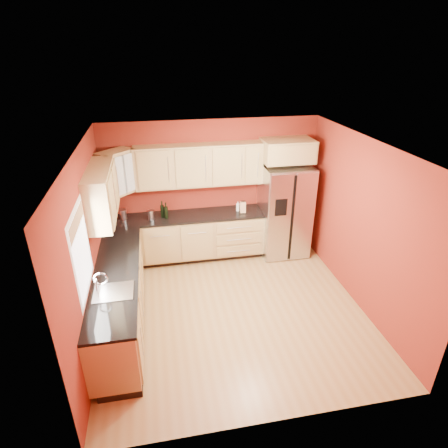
{
  "coord_description": "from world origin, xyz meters",
  "views": [
    {
      "loc": [
        -1.03,
        -4.63,
        3.81
      ],
      "look_at": [
        0.02,
        0.9,
        1.07
      ],
      "focal_mm": 30.0,
      "sensor_mm": 36.0,
      "label": 1
    }
  ],
  "objects_px": {
    "refrigerator": "(284,211)",
    "wine_bottle_a": "(166,210)",
    "knife_block": "(243,207)",
    "soap_dispenser": "(238,206)",
    "canister_left": "(123,214)"
  },
  "relations": [
    {
      "from": "canister_left",
      "to": "wine_bottle_a",
      "type": "bearing_deg",
      "value": -6.81
    },
    {
      "from": "wine_bottle_a",
      "to": "knife_block",
      "type": "xyz_separation_m",
      "value": [
        1.43,
        -0.01,
        -0.05
      ]
    },
    {
      "from": "knife_block",
      "to": "wine_bottle_a",
      "type": "bearing_deg",
      "value": -173.75
    },
    {
      "from": "canister_left",
      "to": "refrigerator",
      "type": "bearing_deg",
      "value": -2.1
    },
    {
      "from": "refrigerator",
      "to": "wine_bottle_a",
      "type": "distance_m",
      "value": 2.26
    },
    {
      "from": "soap_dispenser",
      "to": "canister_left",
      "type": "bearing_deg",
      "value": 179.54
    },
    {
      "from": "canister_left",
      "to": "wine_bottle_a",
      "type": "relative_size",
      "value": 0.64
    },
    {
      "from": "wine_bottle_a",
      "to": "knife_block",
      "type": "relative_size",
      "value": 1.48
    },
    {
      "from": "canister_left",
      "to": "knife_block",
      "type": "xyz_separation_m",
      "value": [
        2.19,
        -0.1,
        0.01
      ]
    },
    {
      "from": "refrigerator",
      "to": "knife_block",
      "type": "relative_size",
      "value": 8.65
    },
    {
      "from": "canister_left",
      "to": "soap_dispenser",
      "type": "xyz_separation_m",
      "value": [
        2.11,
        -0.02,
        -0.0
      ]
    },
    {
      "from": "canister_left",
      "to": "knife_block",
      "type": "distance_m",
      "value": 2.19
    },
    {
      "from": "refrigerator",
      "to": "knife_block",
      "type": "bearing_deg",
      "value": 179.4
    },
    {
      "from": "canister_left",
      "to": "wine_bottle_a",
      "type": "distance_m",
      "value": 0.77
    },
    {
      "from": "refrigerator",
      "to": "canister_left",
      "type": "relative_size",
      "value": 9.21
    }
  ]
}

